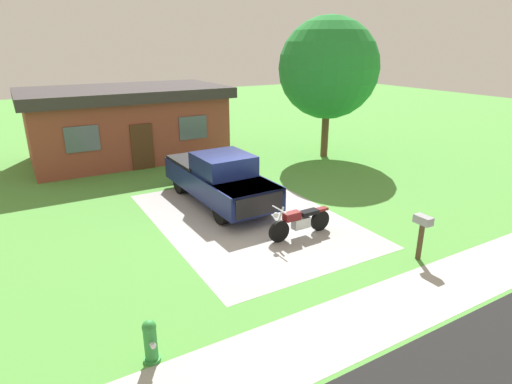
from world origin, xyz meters
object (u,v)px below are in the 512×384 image
Objects in this scene: shade_tree at (328,68)px; neighbor_house at (127,122)px; pickup_truck at (218,177)px; mailbox at (422,226)px; motorcycle at (300,222)px; fire_hydrant at (150,341)px.

shade_tree is 0.71× the size of neighbor_house.
neighbor_house reaches higher than pickup_truck.
shade_tree reaches higher than pickup_truck.
neighbor_house reaches higher than mailbox.
motorcycle is 2.54× the size of fire_hydrant.
shade_tree is 10.34m from neighbor_house.
mailbox is at bearing -55.21° from motorcycle.
shade_tree reaches higher than fire_hydrant.
fire_hydrant is 0.13× the size of shade_tree.
motorcycle is 10.62m from shade_tree.
shade_tree is at bearing 23.62° from pickup_truck.
motorcycle is 6.24m from fire_hydrant.
fire_hydrant is at bearing -123.88° from pickup_truck.
pickup_truck is (-0.86, 3.89, 0.48)m from motorcycle.
motorcycle is at bearing -80.45° from neighbor_house.
mailbox is 11.62m from shade_tree.
motorcycle is at bearing -133.03° from shade_tree.
fire_hydrant is at bearing -178.57° from mailbox.
neighbor_house is at bearing 104.98° from mailbox.
mailbox is at bearing -75.02° from neighbor_house.
neighbor_house reaches higher than motorcycle.
mailbox reaches higher than motorcycle.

